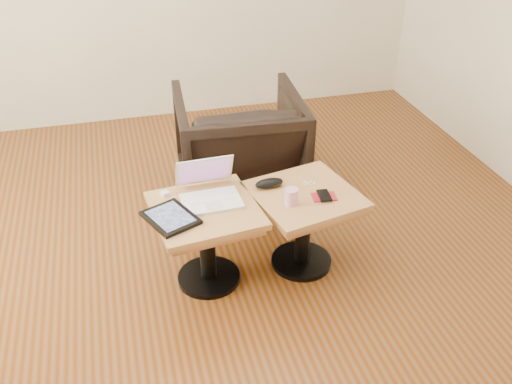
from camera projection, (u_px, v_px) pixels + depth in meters
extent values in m
cube|color=#57280A|center=(203.00, 283.00, 3.09)|extent=(4.50, 4.50, 0.01)
cylinder|color=black|center=(209.00, 277.00, 3.11)|extent=(0.34, 0.34, 0.03)
cylinder|color=black|center=(207.00, 245.00, 2.99)|extent=(0.08, 0.08, 0.41)
cube|color=#9D6742|center=(205.00, 216.00, 2.89)|extent=(0.53, 0.53, 0.04)
cube|color=olive|center=(205.00, 210.00, 2.88)|extent=(0.57, 0.57, 0.03)
cylinder|color=black|center=(301.00, 261.00, 3.23)|extent=(0.34, 0.34, 0.03)
cylinder|color=black|center=(303.00, 230.00, 3.11)|extent=(0.08, 0.08, 0.41)
cube|color=#9D6742|center=(304.00, 201.00, 3.01)|extent=(0.57, 0.57, 0.04)
cube|color=olive|center=(305.00, 196.00, 2.99)|extent=(0.61, 0.61, 0.03)
cube|color=white|center=(211.00, 201.00, 2.90)|extent=(0.31, 0.22, 0.02)
cube|color=silver|center=(210.00, 197.00, 2.92)|extent=(0.25, 0.11, 0.00)
cube|color=silver|center=(214.00, 206.00, 2.85)|extent=(0.08, 0.06, 0.00)
cube|color=white|center=(204.00, 171.00, 2.96)|extent=(0.30, 0.10, 0.19)
cube|color=maroon|center=(204.00, 171.00, 2.96)|extent=(0.27, 0.08, 0.15)
cube|color=black|center=(170.00, 218.00, 2.78)|extent=(0.29, 0.32, 0.02)
cube|color=#191E38|center=(170.00, 216.00, 2.77)|extent=(0.24, 0.27, 0.00)
cube|color=white|center=(165.00, 194.00, 2.95)|extent=(0.05, 0.05, 0.02)
ellipsoid|color=black|center=(269.00, 183.00, 3.02)|extent=(0.16, 0.08, 0.05)
cylinder|color=#DA4E8B|center=(291.00, 197.00, 2.87)|extent=(0.09, 0.09, 0.09)
sphere|color=white|center=(308.00, 183.00, 3.05)|extent=(0.01, 0.01, 0.01)
sphere|color=white|center=(311.00, 181.00, 3.07)|extent=(0.01, 0.01, 0.01)
sphere|color=white|center=(305.00, 182.00, 3.07)|extent=(0.01, 0.01, 0.01)
sphere|color=white|center=(314.00, 183.00, 3.05)|extent=(0.01, 0.01, 0.01)
sphere|color=white|center=(306.00, 185.00, 3.04)|extent=(0.01, 0.01, 0.01)
cylinder|color=white|center=(308.00, 184.00, 3.06)|extent=(0.07, 0.04, 0.00)
cube|color=#A02A1E|center=(324.00, 197.00, 2.95)|extent=(0.13, 0.10, 0.01)
cube|color=black|center=(324.00, 195.00, 2.94)|extent=(0.07, 0.12, 0.01)
imported|color=black|center=(239.00, 146.00, 3.66)|extent=(0.82, 0.85, 0.72)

